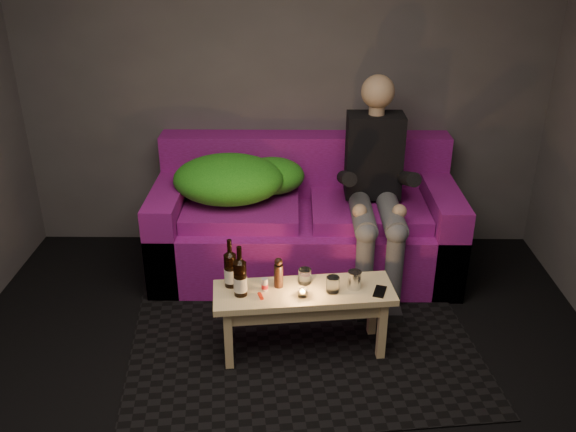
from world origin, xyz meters
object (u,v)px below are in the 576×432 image
person (376,182)px  beer_bottle_b (240,277)px  sofa (305,224)px  steel_cup (354,280)px  beer_bottle_a (230,269)px  coffee_table (304,301)px

person → beer_bottle_b: 1.30m
sofa → person: (0.49, -0.18, 0.42)m
steel_cup → beer_bottle_a: bearing=178.6°
sofa → person: bearing=-20.1°
sofa → steel_cup: sofa is taller
beer_bottle_a → steel_cup: (0.73, -0.02, -0.06)m
sofa → beer_bottle_a: sofa is taller
steel_cup → sofa: bearing=104.9°
sofa → person: person is taller
coffee_table → sofa: bearing=88.9°
beer_bottle_a → person: bearing=41.9°
beer_bottle_a → steel_cup: beer_bottle_a is taller
beer_bottle_a → beer_bottle_b: beer_bottle_b is taller
steel_cup → beer_bottle_b: bearing=-173.1°
beer_bottle_a → beer_bottle_b: size_ratio=0.97×
person → coffee_table: (-0.51, -0.89, -0.40)m
coffee_table → person: bearing=60.3°
coffee_table → beer_bottle_a: beer_bottle_a is taller
sofa → coffee_table: (-0.02, -1.06, 0.02)m
steel_cup → person: bearing=76.2°
coffee_table → steel_cup: 0.32m
person → beer_bottle_a: person is taller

